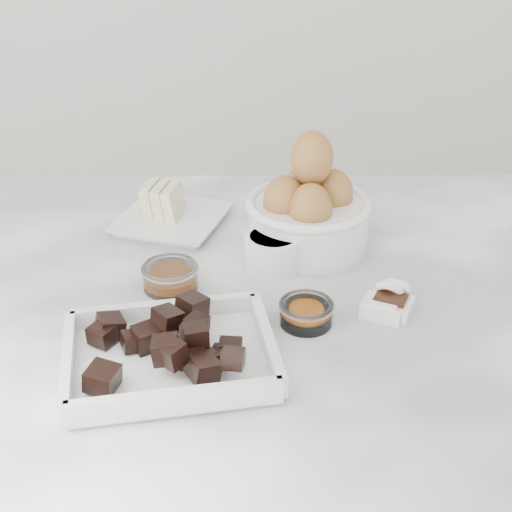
% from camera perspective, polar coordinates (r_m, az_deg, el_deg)
% --- Properties ---
extents(marble_slab, '(1.20, 0.80, 0.04)m').
position_cam_1_polar(marble_slab, '(0.96, -1.18, -4.01)').
color(marble_slab, white).
rests_on(marble_slab, cabinet).
extents(chocolate_dish, '(0.26, 0.22, 0.06)m').
position_cam_1_polar(chocolate_dish, '(0.81, -6.93, -7.42)').
color(chocolate_dish, white).
rests_on(chocolate_dish, marble_slab).
extents(butter_plate, '(0.20, 0.20, 0.06)m').
position_cam_1_polar(butter_plate, '(1.13, -6.89, 3.55)').
color(butter_plate, white).
rests_on(butter_plate, marble_slab).
extents(sugar_ramekin, '(0.08, 0.08, 0.05)m').
position_cam_1_polar(sugar_ramekin, '(0.99, 1.40, 0.49)').
color(sugar_ramekin, white).
rests_on(sugar_ramekin, marble_slab).
extents(egg_bowl, '(0.18, 0.18, 0.18)m').
position_cam_1_polar(egg_bowl, '(1.04, 4.21, 3.69)').
color(egg_bowl, white).
rests_on(egg_bowl, marble_slab).
extents(honey_bowl, '(0.08, 0.08, 0.03)m').
position_cam_1_polar(honey_bowl, '(0.96, -6.88, -1.60)').
color(honey_bowl, white).
rests_on(honey_bowl, marble_slab).
extents(zest_bowl, '(0.07, 0.07, 0.03)m').
position_cam_1_polar(zest_bowl, '(0.88, 4.04, -4.48)').
color(zest_bowl, white).
rests_on(zest_bowl, marble_slab).
extents(vanilla_spoon, '(0.07, 0.08, 0.04)m').
position_cam_1_polar(vanilla_spoon, '(0.92, 10.80, -3.54)').
color(vanilla_spoon, white).
rests_on(vanilla_spoon, marble_slab).
extents(salt_spoon, '(0.07, 0.08, 0.04)m').
position_cam_1_polar(salt_spoon, '(0.92, 10.26, -3.75)').
color(salt_spoon, white).
rests_on(salt_spoon, marble_slab).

